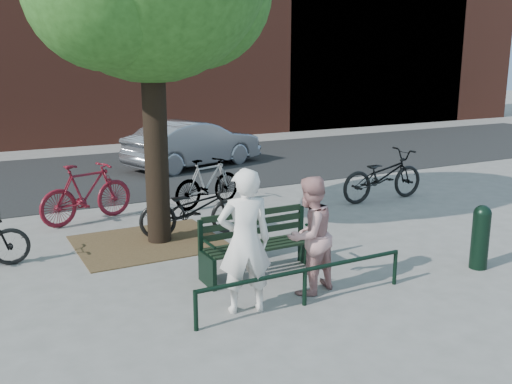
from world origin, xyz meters
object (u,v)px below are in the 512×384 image
bollard (481,235)px  bicycle_c (193,209)px  parked_car (194,144)px  park_bench (258,242)px  person_left (245,241)px  person_right (309,235)px  litter_bin (241,235)px

bollard → bicycle_c: bicycle_c is taller
bollard → parked_car: bearing=94.1°
park_bench → person_left: size_ratio=0.95×
person_right → litter_bin: bearing=-97.5°
person_left → bollard: person_left is taller
bicycle_c → person_left: bearing=-178.5°
person_right → bicycle_c: size_ratio=0.84×
person_left → parked_car: bearing=-94.2°
park_bench → bollard: (3.05, -1.38, 0.05)m
bicycle_c → litter_bin: bearing=-160.5°
person_left → parked_car: size_ratio=0.44×
bicycle_c → bollard: bearing=-125.4°
person_left → bollard: bearing=-170.7°
parked_car → person_right: bearing=150.4°
person_right → park_bench: bearing=-89.5°
bollard → litter_bin: 3.62m
park_bench → person_left: bearing=-125.1°
bollard → bicycle_c: (-3.21, 3.50, -0.02)m
parked_car → bicycle_c: bearing=140.9°
park_bench → parked_car: 8.66m
bollard → litter_bin: bearing=146.4°
person_left → parked_car: 9.90m
bollard → litter_bin: size_ratio=1.21×
park_bench → bollard: bearing=-24.4°
litter_bin → parked_car: (2.31, 7.71, 0.27)m
park_bench → bicycle_c: bearing=94.3°
park_bench → parked_car: size_ratio=0.42×
park_bench → litter_bin: park_bench is taller
bollard → parked_car: (-0.70, 9.71, 0.15)m
park_bench → person_right: person_right is taller
park_bench → litter_bin: size_ratio=2.14×
person_right → bollard: bearing=153.9°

